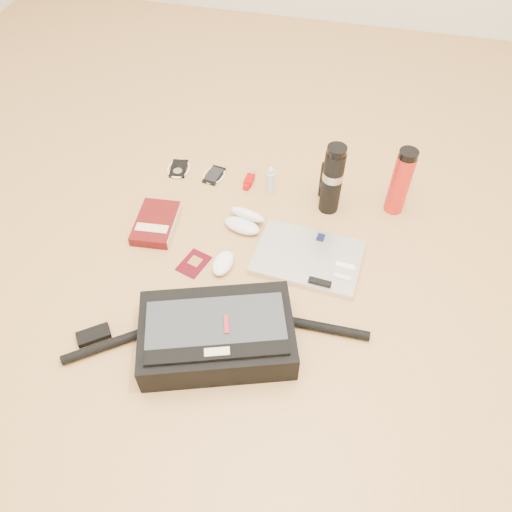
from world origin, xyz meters
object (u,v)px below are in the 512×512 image
Objects in this scene: messenger_bag at (216,335)px; book at (156,223)px; thermos_black at (332,179)px; laptop at (308,258)px; thermos_red at (400,182)px.

messenger_bag reaches higher than book.
thermos_black reaches higher than messenger_bag.
laptop is 1.39× the size of thermos_red.
thermos_red is at bearing 54.90° from laptop.
book is at bearing 111.54° from messenger_bag.
thermos_black is (0.25, 0.70, 0.09)m from messenger_bag.
thermos_black is at bearing 51.26° from messenger_bag.
thermos_black is (0.63, 0.26, 0.13)m from book.
thermos_red reaches higher than messenger_bag.
messenger_bag is at bearing -113.80° from laptop.
messenger_bag is 0.47m from laptop.
thermos_black is at bearing 16.99° from book.
book is 0.69m from thermos_black.
thermos_black is 1.05× the size of thermos_red.
book is at bearing -178.03° from laptop.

